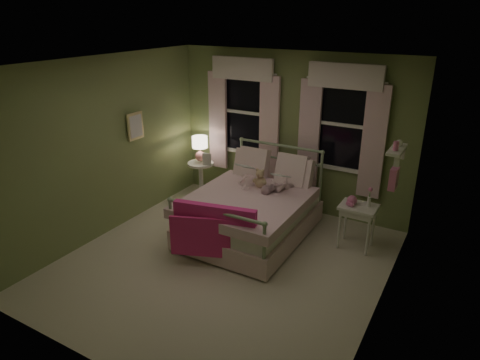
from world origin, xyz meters
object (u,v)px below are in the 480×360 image
Objects in this scene: bed at (252,211)px; child_left at (249,162)px; teddy_bear at (260,180)px; table_lamp at (200,146)px; nightstand_right at (358,212)px; child_right at (282,169)px; nightstand_left at (201,175)px.

child_left is (-0.28, 0.42, 0.60)m from bed.
teddy_bear is 1.56m from table_lamp.
bed is at bearing -90.00° from teddy_bear.
child_right is at bearing 178.75° from nightstand_right.
child_right is at bearing 29.50° from teddy_bear.
child_left is 0.56m from child_right.
child_left reaches higher than table_lamp.
teddy_bear is 1.49m from nightstand_right.
child_right is 1.26× the size of nightstand_right.
table_lamp is (-1.18, 0.37, -0.03)m from child_left.
child_left is 1.27× the size of nightstand_left.
child_left is 1.80m from nightstand_right.
table_lamp is at bearing 172.33° from nightstand_right.
nightstand_left is at bearing 160.16° from teddy_bear.
table_lamp is 0.70× the size of nightstand_right.
nightstand_right is (1.46, 0.40, 0.17)m from bed.
bed is 3.13× the size of nightstand_left.
nightstand_left is at bearing 90.00° from table_lamp.
child_right is 1.26m from nightstand_right.
child_left is 1.85× the size of table_lamp.
nightstand_right is at bearing -7.67° from nightstand_left.
child_right is at bearing 160.11° from child_left.
nightstand_left is at bearing 172.33° from nightstand_right.
child_right is 1.78m from table_lamp.
child_right is 1.86m from nightstand_left.
teddy_bear is at bearing -19.84° from nightstand_left.
bed is 2.46× the size of child_left.
bed is 0.49m from teddy_bear.
teddy_bear is (0.00, 0.26, 0.41)m from bed.
child_right is (0.28, 0.42, 0.59)m from bed.
nightstand_left is (-1.18, 0.37, -0.56)m from child_left.
nightstand_left is 1.02× the size of nightstand_right.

